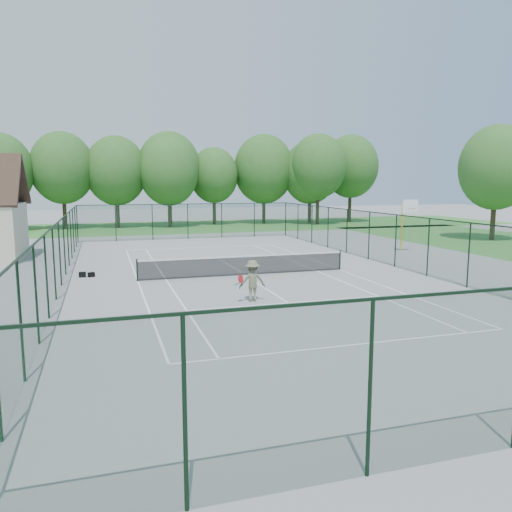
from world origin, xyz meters
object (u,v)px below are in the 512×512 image
object	(u,v)px
basketball_goal	(406,215)
tennis_player	(252,281)
tennis_net	(245,264)
sports_bag_a	(82,275)

from	to	relation	value
basketball_goal	tennis_player	world-z (taller)	basketball_goal
tennis_net	basketball_goal	world-z (taller)	basketball_goal
sports_bag_a	tennis_player	size ratio (longest dim) A/B	0.18
tennis_net	tennis_player	bearing A→B (deg)	-102.80
sports_bag_a	tennis_player	distance (m)	10.23
tennis_net	basketball_goal	distance (m)	14.54
tennis_net	tennis_player	size ratio (longest dim) A/B	5.72
basketball_goal	tennis_player	size ratio (longest dim) A/B	1.88
tennis_player	tennis_net	bearing A→B (deg)	77.20
tennis_net	basketball_goal	bearing A→B (deg)	22.35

